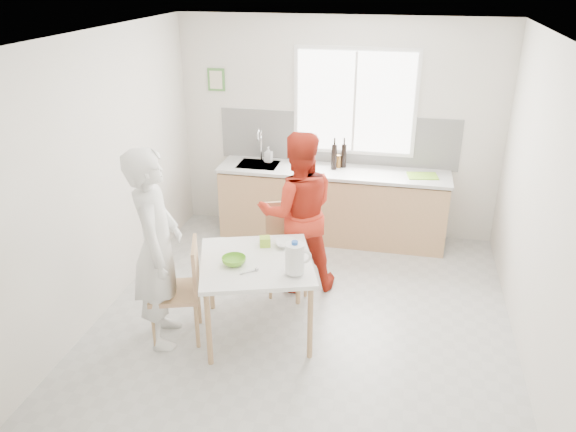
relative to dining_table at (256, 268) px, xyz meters
name	(u,v)px	position (x,y,z in m)	size (l,w,h in m)	color
ground	(303,323)	(0.40, 0.22, -0.69)	(4.50, 4.50, 0.00)	#B7B7B2
room_shell	(305,164)	(0.40, 0.22, 0.95)	(4.50, 4.50, 4.50)	silver
window	(355,102)	(0.60, 2.45, 1.01)	(1.50, 0.06, 1.30)	white
backsplash	(337,139)	(0.40, 2.46, 0.53)	(3.00, 0.02, 0.65)	white
picture_frame	(216,80)	(-1.15, 2.45, 1.21)	(0.22, 0.03, 0.28)	#4E8C3F
kitchen_counter	(331,207)	(0.39, 2.17, -0.27)	(2.84, 0.64, 1.37)	tan
dining_table	(256,268)	(0.00, 0.00, 0.00)	(1.26, 1.26, 0.77)	white
chair_left	(183,287)	(-0.64, -0.21, -0.16)	(0.56, 0.56, 0.97)	tan
chair_far	(286,243)	(0.08, 0.89, -0.17)	(0.55, 0.55, 0.94)	tan
person_white	(157,249)	(-0.83, -0.27, 0.24)	(0.68, 0.45, 1.87)	white
person_red	(298,212)	(0.20, 0.93, 0.17)	(0.84, 0.66, 1.73)	red
bowl_green	(234,261)	(-0.17, -0.11, 0.11)	(0.22, 0.22, 0.07)	#6AB82A
bowl_white	(286,244)	(0.21, 0.33, 0.11)	(0.21, 0.21, 0.05)	white
milk_jug	(295,258)	(0.40, -0.17, 0.24)	(0.23, 0.17, 0.30)	white
green_box	(265,242)	(0.01, 0.30, 0.12)	(0.10, 0.10, 0.09)	#9CCE2F
spoon	(248,272)	(-0.01, -0.23, 0.09)	(0.01, 0.01, 0.16)	#A5A5AA
cutting_board	(422,176)	(1.47, 2.16, 0.24)	(0.35, 0.25, 0.01)	#7FC12C
wine_bottle_a	(334,157)	(0.40, 2.20, 0.39)	(0.07, 0.07, 0.32)	black
wine_bottle_b	(344,155)	(0.51, 2.29, 0.38)	(0.07, 0.07, 0.30)	black
jar_amber	(338,161)	(0.45, 2.26, 0.31)	(0.06, 0.06, 0.16)	brown
soap_bottle	(269,154)	(-0.45, 2.30, 0.33)	(0.09, 0.09, 0.20)	#999999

